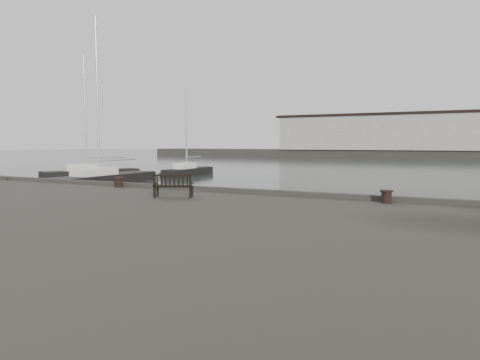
% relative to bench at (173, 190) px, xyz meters
% --- Properties ---
extents(ground, '(400.00, 400.00, 0.00)m').
position_rel_bench_xyz_m(ground, '(0.51, 2.38, -1.81)').
color(ground, black).
rests_on(ground, ground).
extents(pontoon, '(2.00, 24.00, 0.50)m').
position_rel_bench_xyz_m(pontoon, '(-19.49, 12.38, -1.56)').
color(pontoon, beige).
rests_on(pontoon, ground).
extents(breakwater, '(140.00, 9.50, 12.20)m').
position_rel_bench_xyz_m(breakwater, '(-4.05, 94.38, 2.48)').
color(breakwater, '#383530').
rests_on(breakwater, ground).
extents(bench, '(1.46, 0.96, 0.80)m').
position_rel_bench_xyz_m(bench, '(0.00, 0.00, 0.00)').
color(bench, black).
rests_on(bench, quay).
extents(bollard_left, '(0.46, 0.46, 0.44)m').
position_rel_bench_xyz_m(bollard_left, '(-4.22, 1.86, -0.03)').
color(bollard_left, black).
rests_on(bollard_left, quay).
extents(bollard_right, '(0.53, 0.53, 0.42)m').
position_rel_bench_xyz_m(bollard_right, '(7.01, 1.78, -0.04)').
color(bollard_right, black).
rests_on(bollard_right, quay).
extents(yacht_b, '(5.76, 9.71, 12.82)m').
position_rel_bench_xyz_m(yacht_b, '(-24.06, 19.81, -1.57)').
color(yacht_b, black).
rests_on(yacht_b, ground).
extents(yacht_c, '(2.74, 11.07, 14.66)m').
position_rel_bench_xyz_m(yacht_c, '(-18.13, 15.42, -1.57)').
color(yacht_c, black).
rests_on(yacht_c, ground).
extents(yacht_d, '(2.59, 7.96, 10.11)m').
position_rel_bench_xyz_m(yacht_d, '(-16.92, 26.87, -1.58)').
color(yacht_d, black).
rests_on(yacht_d, ground).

